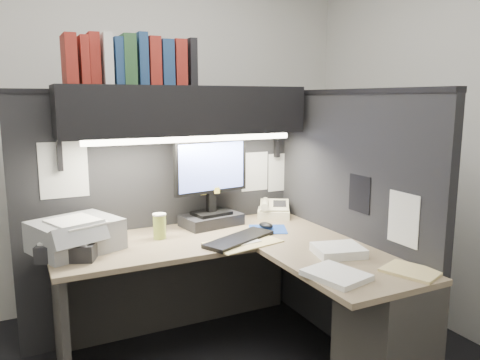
# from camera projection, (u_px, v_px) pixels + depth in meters

# --- Properties ---
(wall_back) EXTENTS (3.50, 0.04, 2.70)m
(wall_back) POSITION_uv_depth(u_px,v_px,m) (137.00, 128.00, 3.57)
(wall_back) COLOR silver
(wall_back) RESTS_ON floor
(wall_right) EXTENTS (0.04, 3.00, 2.70)m
(wall_right) POSITION_uv_depth(u_px,v_px,m) (464.00, 134.00, 3.00)
(wall_right) COLOR silver
(wall_right) RESTS_ON floor
(partition_back) EXTENTS (1.90, 0.06, 1.60)m
(partition_back) POSITION_uv_depth(u_px,v_px,m) (165.00, 214.00, 3.17)
(partition_back) COLOR black
(partition_back) RESTS_ON floor
(partition_right) EXTENTS (0.06, 1.50, 1.60)m
(partition_right) POSITION_uv_depth(u_px,v_px,m) (348.00, 224.00, 2.92)
(partition_right) COLOR black
(partition_right) RESTS_ON floor
(desk) EXTENTS (1.70, 1.53, 0.73)m
(desk) POSITION_uv_depth(u_px,v_px,m) (287.00, 306.00, 2.58)
(desk) COLOR #867455
(desk) RESTS_ON floor
(overhead_shelf) EXTENTS (1.55, 0.34, 0.30)m
(overhead_shelf) POSITION_uv_depth(u_px,v_px,m) (185.00, 110.00, 2.93)
(overhead_shelf) COLOR black
(overhead_shelf) RESTS_ON partition_back
(task_light_tube) EXTENTS (1.32, 0.04, 0.04)m
(task_light_tube) POSITION_uv_depth(u_px,v_px,m) (194.00, 139.00, 2.84)
(task_light_tube) COLOR white
(task_light_tube) RESTS_ON overhead_shelf
(monitor) EXTENTS (0.54, 0.30, 0.58)m
(monitor) POSITION_uv_depth(u_px,v_px,m) (211.00, 192.00, 3.11)
(monitor) COLOR black
(monitor) RESTS_ON desk
(keyboard) EXTENTS (0.51, 0.35, 0.02)m
(keyboard) POSITION_uv_depth(u_px,v_px,m) (239.00, 239.00, 2.80)
(keyboard) COLOR black
(keyboard) RESTS_ON desk
(mousepad) EXTENTS (0.31, 0.30, 0.00)m
(mousepad) POSITION_uv_depth(u_px,v_px,m) (268.00, 229.00, 3.05)
(mousepad) COLOR navy
(mousepad) RESTS_ON desk
(mouse) EXTENTS (0.09, 0.12, 0.04)m
(mouse) POSITION_uv_depth(u_px,v_px,m) (266.00, 225.00, 3.06)
(mouse) COLOR black
(mouse) RESTS_ON mousepad
(telephone) EXTENTS (0.31, 0.32, 0.09)m
(telephone) POSITION_uv_depth(u_px,v_px,m) (274.00, 210.00, 3.38)
(telephone) COLOR beige
(telephone) RESTS_ON desk
(coffee_cup) EXTENTS (0.10, 0.10, 0.15)m
(coffee_cup) POSITION_uv_depth(u_px,v_px,m) (160.00, 227.00, 2.84)
(coffee_cup) COLOR #BDC850
(coffee_cup) RESTS_ON desk
(printer) EXTENTS (0.54, 0.50, 0.17)m
(printer) POSITION_uv_depth(u_px,v_px,m) (76.00, 235.00, 2.62)
(printer) COLOR gray
(printer) RESTS_ON desk
(notebook_stack) EXTENTS (0.37, 0.35, 0.09)m
(notebook_stack) POSITION_uv_depth(u_px,v_px,m) (70.00, 248.00, 2.52)
(notebook_stack) COLOR black
(notebook_stack) RESTS_ON desk
(open_folder) EXTENTS (0.46, 0.35, 0.01)m
(open_folder) POSITION_uv_depth(u_px,v_px,m) (243.00, 242.00, 2.77)
(open_folder) COLOR #CEB974
(open_folder) RESTS_ON desk
(paper_stack_a) EXTENTS (0.30, 0.27, 0.05)m
(paper_stack_a) POSITION_uv_depth(u_px,v_px,m) (338.00, 250.00, 2.55)
(paper_stack_a) COLOR white
(paper_stack_a) RESTS_ON desk
(paper_stack_b) EXTENTS (0.28, 0.32, 0.03)m
(paper_stack_b) POSITION_uv_depth(u_px,v_px,m) (336.00, 275.00, 2.23)
(paper_stack_b) COLOR white
(paper_stack_b) RESTS_ON desk
(manila_stack) EXTENTS (0.28, 0.31, 0.01)m
(manila_stack) POSITION_uv_depth(u_px,v_px,m) (411.00, 271.00, 2.30)
(manila_stack) COLOR #CEB974
(manila_stack) RESTS_ON desk
(binder_row) EXTENTS (0.76, 0.25, 0.30)m
(binder_row) POSITION_uv_depth(u_px,v_px,m) (131.00, 61.00, 2.74)
(binder_row) COLOR maroon
(binder_row) RESTS_ON overhead_shelf
(pinned_papers) EXTENTS (1.76, 1.31, 0.51)m
(pinned_papers) POSITION_uv_depth(u_px,v_px,m) (241.00, 181.00, 2.97)
(pinned_papers) COLOR white
(pinned_papers) RESTS_ON partition_back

